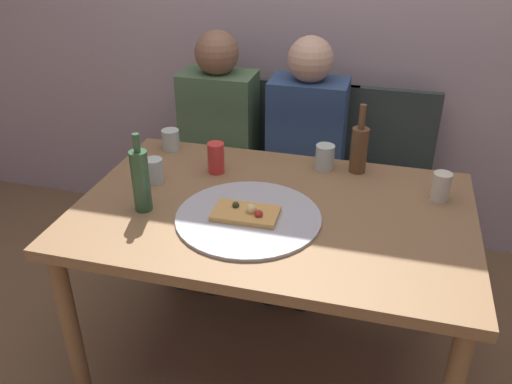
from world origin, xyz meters
name	(u,v)px	position (x,y,z in m)	size (l,w,h in m)	color
ground_plane	(271,361)	(0.00, 0.00, 0.00)	(8.00, 8.00, 0.00)	brown
dining_table	(273,228)	(0.00, 0.00, 0.67)	(1.38, 0.90, 0.75)	olive
pizza_tray	(248,217)	(-0.06, -0.09, 0.76)	(0.49, 0.49, 0.01)	#ADADB2
pizza_slice_last	(246,213)	(-0.07, -0.10, 0.77)	(0.22, 0.13, 0.05)	tan
wine_bottle	(359,148)	(0.25, 0.36, 0.85)	(0.07, 0.07, 0.28)	brown
beer_bottle	(141,180)	(-0.43, -0.13, 0.87)	(0.06, 0.06, 0.28)	#2D5133
tumbler_near	(441,187)	(0.56, 0.21, 0.80)	(0.07, 0.07, 0.11)	beige
tumbler_far	(154,171)	(-0.48, 0.07, 0.80)	(0.07, 0.07, 0.09)	#B7C6BC
wine_glass	(171,140)	(-0.54, 0.37, 0.79)	(0.07, 0.07, 0.09)	#B7C6BC
short_glass	(325,157)	(0.13, 0.35, 0.80)	(0.08, 0.08, 0.10)	#B7C6BC
soda_can	(216,158)	(-0.28, 0.21, 0.81)	(0.07, 0.07, 0.12)	red
chair_left	(224,155)	(-0.46, 0.85, 0.51)	(0.44, 0.44, 0.90)	#2D3833
chair_middle	(307,164)	(-0.02, 0.85, 0.51)	(0.44, 0.44, 0.90)	#2D3833
chair_right	(386,173)	(0.37, 0.85, 0.51)	(0.44, 0.44, 0.90)	#2D3833
guest_in_sweater	(214,144)	(-0.46, 0.70, 0.64)	(0.36, 0.56, 1.17)	#4C6B47
guest_in_beanie	(303,154)	(-0.02, 0.70, 0.64)	(0.36, 0.56, 1.17)	navy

